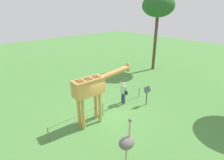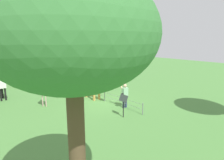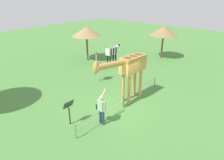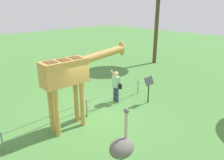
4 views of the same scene
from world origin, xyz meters
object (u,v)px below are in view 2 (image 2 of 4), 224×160
zebra (0,84)px  shade_hut_near (16,57)px  info_sign (123,101)px  visitor (125,94)px  giraffe (94,70)px  tree_east (72,36)px  ostrich (43,89)px

zebra → shade_hut_near: shade_hut_near is taller
info_sign → shade_hut_near: bearing=-171.9°
visitor → shade_hut_near: shade_hut_near is taller
giraffe → info_sign: size_ratio=2.95×
giraffe → tree_east: size_ratio=0.69×
zebra → info_sign: bearing=27.5°
zebra → tree_east: 12.88m
giraffe → visitor: 3.00m
zebra → shade_hut_near: bearing=151.4°
info_sign → visitor: bearing=132.0°
info_sign → ostrich: bearing=-151.0°
visitor → tree_east: (5.11, -6.65, 3.56)m
shade_hut_near → visitor: bearing=14.2°
giraffe → ostrich: giraffe is taller
zebra → giraffe: bearing=48.3°
visitor → info_sign: bearing=-48.0°
visitor → ostrich: bearing=-134.1°
ostrich → tree_east: 9.81m
visitor → ostrich: ostrich is taller
giraffe → info_sign: giraffe is taller
giraffe → info_sign: bearing=-12.1°
ostrich → info_sign: ostrich is taller
giraffe → info_sign: 4.03m
visitor → tree_east: tree_east is taller
giraffe → visitor: bearing=7.7°
ostrich → shade_hut_near: 8.39m
visitor → info_sign: 1.58m
shade_hut_near → giraffe: bearing=16.0°
zebra → shade_hut_near: (-4.61, 2.51, 1.49)m
shade_hut_near → tree_east: 17.49m
giraffe → zebra: size_ratio=2.15×
zebra → tree_east: (12.40, -1.13, 3.30)m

